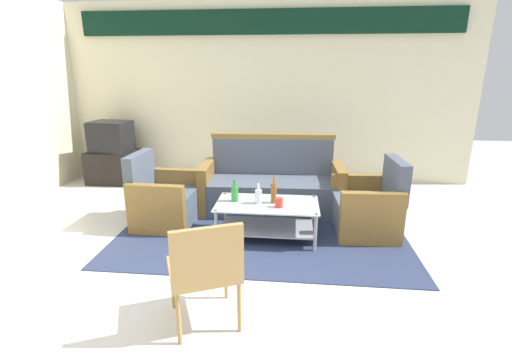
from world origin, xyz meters
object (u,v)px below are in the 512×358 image
object	(u,v)px
bottle_clear	(258,196)
couch	(272,187)
bottle_green	(235,193)
tv_stand	(114,167)
television	(111,136)
wicker_chair	(205,266)
coffee_table	(267,215)
armchair_left	(164,201)
armchair_right	(368,209)
bottle_brown	(274,193)
cup	(279,203)

from	to	relation	value
bottle_clear	couch	bearing A→B (deg)	84.09
couch	bottle_green	size ratio (longest dim) A/B	7.36
tv_stand	television	xyz separation A→B (m)	(0.00, 0.00, 0.50)
bottle_green	wicker_chair	size ratio (longest dim) A/B	0.30
television	wicker_chair	size ratio (longest dim) A/B	0.77
coffee_table	bottle_clear	world-z (taller)	bottle_clear
armchair_left	coffee_table	distance (m)	1.29
armchair_left	tv_stand	distance (m)	2.06
armchair_right	bottle_brown	bearing A→B (deg)	100.29
cup	coffee_table	bearing A→B (deg)	141.55
armchair_right	bottle_clear	xyz separation A→B (m)	(-1.21, -0.28, 0.21)
television	wicker_chair	bearing A→B (deg)	131.37
bottle_clear	bottle_green	bearing A→B (deg)	170.40
couch	tv_stand	xyz separation A→B (m)	(-2.63, 0.96, -0.06)
coffee_table	armchair_right	bearing A→B (deg)	13.56
bottle_green	bottle_clear	xyz separation A→B (m)	(0.26, -0.04, -0.01)
wicker_chair	couch	bearing A→B (deg)	59.04
armchair_left	bottle_green	world-z (taller)	armchair_left
couch	bottle_brown	distance (m)	0.87
bottle_green	bottle_clear	bearing A→B (deg)	-9.60
coffee_table	television	distance (m)	3.24
television	armchair_right	bearing A→B (deg)	164.05
bottle_clear	armchair_right	bearing A→B (deg)	13.14
bottle_brown	tv_stand	distance (m)	3.26
bottle_clear	tv_stand	bearing A→B (deg)	144.08
armchair_right	bottle_brown	world-z (taller)	armchair_right
couch	wicker_chair	world-z (taller)	couch
coffee_table	television	world-z (taller)	television
armchair_right	wicker_chair	size ratio (longest dim) A/B	1.01
couch	bottle_clear	size ratio (longest dim) A/B	8.23
bottle_brown	armchair_left	bearing A→B (deg)	168.72
couch	television	bearing A→B (deg)	-22.32
coffee_table	wicker_chair	bearing A→B (deg)	-101.97
armchair_left	bottle_brown	world-z (taller)	armchair_left
bottle_green	television	world-z (taller)	television
bottle_brown	cup	xyz separation A→B (m)	(0.06, -0.13, -0.06)
bottle_green	television	bearing A→B (deg)	141.70
bottle_brown	cup	distance (m)	0.15
bottle_brown	armchair_right	bearing A→B (deg)	13.20
armchair_right	coffee_table	world-z (taller)	armchair_right
coffee_table	wicker_chair	distance (m)	1.56
armchair_right	bottle_brown	distance (m)	1.10
bottle_green	armchair_right	bearing A→B (deg)	9.19
tv_stand	television	distance (m)	0.50
armchair_right	wicker_chair	xyz separation A→B (m)	(-1.44, -1.78, 0.21)
coffee_table	bottle_brown	world-z (taller)	bottle_brown
armchair_left	wicker_chair	world-z (taller)	armchair_left
armchair_right	tv_stand	distance (m)	4.06
armchair_right	cup	world-z (taller)	armchair_right
armchair_right	television	xyz separation A→B (m)	(-3.75, 1.56, 0.47)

